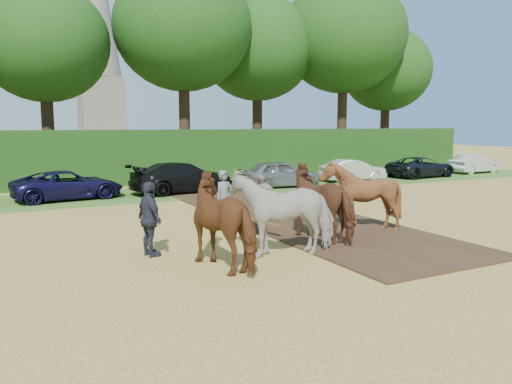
{
  "coord_description": "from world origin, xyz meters",
  "views": [
    {
      "loc": [
        -7.69,
        -9.04,
        3.28
      ],
      "look_at": [
        -1.31,
        3.29,
        1.4
      ],
      "focal_mm": 35.0,
      "sensor_mm": 36.0,
      "label": 1
    }
  ],
  "objects_px": {
    "spectator_far": "(150,219)",
    "plough_team": "(302,206)",
    "parked_cars": "(229,177)",
    "church": "(99,38)",
    "spectator_near": "(261,202)"
  },
  "relations": [
    {
      "from": "spectator_far",
      "to": "plough_team",
      "type": "bearing_deg",
      "value": -110.07
    },
    {
      "from": "spectator_far",
      "to": "parked_cars",
      "type": "xyz_separation_m",
      "value": [
        7.05,
        10.83,
        -0.27
      ]
    },
    {
      "from": "parked_cars",
      "to": "church",
      "type": "relative_size",
      "value": 1.51
    },
    {
      "from": "parked_cars",
      "to": "spectator_far",
      "type": "bearing_deg",
      "value": -123.06
    },
    {
      "from": "spectator_near",
      "to": "plough_team",
      "type": "relative_size",
      "value": 0.24
    },
    {
      "from": "plough_team",
      "to": "church",
      "type": "height_order",
      "value": "church"
    },
    {
      "from": "spectator_near",
      "to": "plough_team",
      "type": "bearing_deg",
      "value": -153.96
    },
    {
      "from": "plough_team",
      "to": "parked_cars",
      "type": "bearing_deg",
      "value": 75.37
    },
    {
      "from": "spectator_near",
      "to": "parked_cars",
      "type": "height_order",
      "value": "spectator_near"
    },
    {
      "from": "spectator_far",
      "to": "plough_team",
      "type": "distance_m",
      "value": 4.1
    },
    {
      "from": "spectator_far",
      "to": "parked_cars",
      "type": "bearing_deg",
      "value": -42.97
    },
    {
      "from": "church",
      "to": "plough_team",
      "type": "bearing_deg",
      "value": -94.77
    },
    {
      "from": "spectator_near",
      "to": "church",
      "type": "distance_m",
      "value": 52.26
    },
    {
      "from": "spectator_far",
      "to": "plough_team",
      "type": "height_order",
      "value": "plough_team"
    },
    {
      "from": "spectator_far",
      "to": "parked_cars",
      "type": "height_order",
      "value": "spectator_far"
    }
  ]
}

